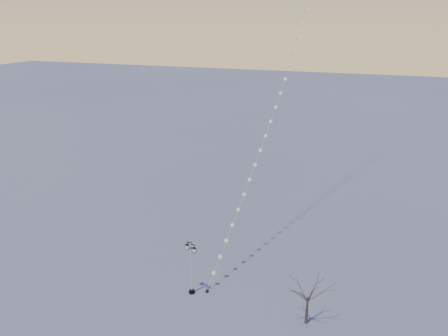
% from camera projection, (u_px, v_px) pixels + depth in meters
% --- Properties ---
extents(ground, '(300.00, 300.00, 0.00)m').
position_uv_depth(ground, '(205.00, 309.00, 33.08)').
color(ground, slate).
rests_on(ground, ground).
extents(street_lamp, '(1.07, 0.66, 4.42)m').
position_uv_depth(street_lamp, '(191.00, 265.00, 34.27)').
color(street_lamp, black).
rests_on(street_lamp, ground).
extents(bare_tree, '(2.32, 2.32, 3.84)m').
position_uv_depth(bare_tree, '(308.00, 290.00, 30.78)').
color(bare_tree, '#4B3D2C').
rests_on(bare_tree, ground).
extents(kite_train, '(6.16, 32.19, 38.20)m').
position_uv_depth(kite_train, '(295.00, 30.00, 42.24)').
color(kite_train, black).
rests_on(kite_train, ground).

